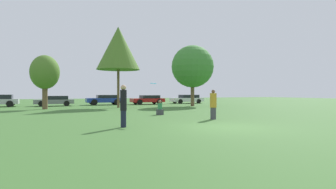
{
  "coord_description": "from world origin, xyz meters",
  "views": [
    {
      "loc": [
        -7.22,
        -10.15,
        1.54
      ],
      "look_at": [
        -1.26,
        3.29,
        1.42
      ],
      "focal_mm": 29.78,
      "sensor_mm": 36.0,
      "label": 1
    }
  ],
  "objects_px": {
    "parked_car_white": "(187,99)",
    "bystander_sitting": "(160,109)",
    "tree_2": "(193,67)",
    "parked_car_grey": "(55,101)",
    "parked_car_blue": "(105,99)",
    "parked_car_red": "(148,99)",
    "tree_0": "(45,73)",
    "person_thrower": "(123,105)",
    "frisbee": "(153,83)",
    "tree_1": "(118,48)",
    "person_catcher": "(213,105)"
  },
  "relations": [
    {
      "from": "person_thrower",
      "to": "parked_car_red",
      "type": "distance_m",
      "value": 23.42
    },
    {
      "from": "tree_2",
      "to": "parked_car_white",
      "type": "height_order",
      "value": "tree_2"
    },
    {
      "from": "person_catcher",
      "to": "bystander_sitting",
      "type": "bearing_deg",
      "value": -84.06
    },
    {
      "from": "person_catcher",
      "to": "parked_car_blue",
      "type": "bearing_deg",
      "value": -99.32
    },
    {
      "from": "parked_car_red",
      "to": "bystander_sitting",
      "type": "bearing_deg",
      "value": 73.42
    },
    {
      "from": "person_catcher",
      "to": "bystander_sitting",
      "type": "relative_size",
      "value": 1.68
    },
    {
      "from": "tree_2",
      "to": "parked_car_grey",
      "type": "relative_size",
      "value": 1.63
    },
    {
      "from": "bystander_sitting",
      "to": "parked_car_grey",
      "type": "bearing_deg",
      "value": 110.9
    },
    {
      "from": "person_thrower",
      "to": "parked_car_grey",
      "type": "bearing_deg",
      "value": 80.75
    },
    {
      "from": "person_catcher",
      "to": "frisbee",
      "type": "relative_size",
      "value": 5.61
    },
    {
      "from": "person_thrower",
      "to": "parked_car_red",
      "type": "xyz_separation_m",
      "value": [
        8.93,
        21.65,
        -0.34
      ]
    },
    {
      "from": "person_catcher",
      "to": "parked_car_red",
      "type": "xyz_separation_m",
      "value": [
        3.31,
        20.17,
        -0.21
      ]
    },
    {
      "from": "tree_2",
      "to": "parked_car_blue",
      "type": "distance_m",
      "value": 11.5
    },
    {
      "from": "person_thrower",
      "to": "parked_car_red",
      "type": "relative_size",
      "value": 0.44
    },
    {
      "from": "person_catcher",
      "to": "parked_car_red",
      "type": "relative_size",
      "value": 0.4
    },
    {
      "from": "person_catcher",
      "to": "person_thrower",
      "type": "bearing_deg",
      "value": -0.0
    },
    {
      "from": "tree_2",
      "to": "parked_car_white",
      "type": "relative_size",
      "value": 1.49
    },
    {
      "from": "frisbee",
      "to": "tree_0",
      "type": "xyz_separation_m",
      "value": [
        -4.87,
        14.81,
        1.34
      ]
    },
    {
      "from": "frisbee",
      "to": "tree_1",
      "type": "bearing_deg",
      "value": 82.85
    },
    {
      "from": "parked_car_white",
      "to": "parked_car_grey",
      "type": "bearing_deg",
      "value": 2.54
    },
    {
      "from": "parked_car_blue",
      "to": "parked_car_red",
      "type": "xyz_separation_m",
      "value": [
        5.32,
        -0.71,
        -0.04
      ]
    },
    {
      "from": "parked_car_white",
      "to": "bystander_sitting",
      "type": "bearing_deg",
      "value": 57.21
    },
    {
      "from": "parked_car_grey",
      "to": "tree_1",
      "type": "bearing_deg",
      "value": 132.51
    },
    {
      "from": "tree_1",
      "to": "tree_2",
      "type": "bearing_deg",
      "value": -0.33
    },
    {
      "from": "parked_car_blue",
      "to": "parked_car_red",
      "type": "height_order",
      "value": "parked_car_blue"
    },
    {
      "from": "bystander_sitting",
      "to": "parked_car_grey",
      "type": "xyz_separation_m",
      "value": [
        -6.16,
        16.13,
        0.19
      ]
    },
    {
      "from": "person_catcher",
      "to": "frisbee",
      "type": "xyz_separation_m",
      "value": [
        -3.89,
        -0.64,
        1.13
      ]
    },
    {
      "from": "frisbee",
      "to": "tree_2",
      "type": "distance_m",
      "value": 17.99
    },
    {
      "from": "person_thrower",
      "to": "frisbee",
      "type": "distance_m",
      "value": 2.17
    },
    {
      "from": "person_thrower",
      "to": "frisbee",
      "type": "bearing_deg",
      "value": 11.36
    },
    {
      "from": "person_catcher",
      "to": "tree_0",
      "type": "distance_m",
      "value": 16.84
    },
    {
      "from": "parked_car_red",
      "to": "tree_0",
      "type": "bearing_deg",
      "value": 26.83
    },
    {
      "from": "tree_1",
      "to": "parked_car_red",
      "type": "distance_m",
      "value": 9.74
    },
    {
      "from": "person_thrower",
      "to": "parked_car_blue",
      "type": "bearing_deg",
      "value": 66.02
    },
    {
      "from": "bystander_sitting",
      "to": "tree_0",
      "type": "distance_m",
      "value": 12.66
    },
    {
      "from": "bystander_sitting",
      "to": "tree_2",
      "type": "relative_size",
      "value": 0.15
    },
    {
      "from": "parked_car_blue",
      "to": "tree_1",
      "type": "bearing_deg",
      "value": 90.09
    },
    {
      "from": "tree_1",
      "to": "bystander_sitting",
      "type": "bearing_deg",
      "value": -87.25
    },
    {
      "from": "person_thrower",
      "to": "parked_car_blue",
      "type": "distance_m",
      "value": 22.65
    },
    {
      "from": "tree_0",
      "to": "parked_car_blue",
      "type": "bearing_deg",
      "value": 44.83
    },
    {
      "from": "tree_1",
      "to": "tree_2",
      "type": "relative_size",
      "value": 1.19
    },
    {
      "from": "frisbee",
      "to": "person_thrower",
      "type": "bearing_deg",
      "value": -153.82
    },
    {
      "from": "frisbee",
      "to": "parked_car_red",
      "type": "bearing_deg",
      "value": 70.91
    },
    {
      "from": "parked_car_blue",
      "to": "person_thrower",
      "type": "bearing_deg",
      "value": 81.26
    },
    {
      "from": "tree_2",
      "to": "parked_car_blue",
      "type": "bearing_deg",
      "value": 140.41
    },
    {
      "from": "bystander_sitting",
      "to": "parked_car_white",
      "type": "distance_m",
      "value": 20.04
    },
    {
      "from": "tree_0",
      "to": "parked_car_grey",
      "type": "height_order",
      "value": "tree_0"
    },
    {
      "from": "parked_car_blue",
      "to": "parked_car_white",
      "type": "xyz_separation_m",
      "value": [
        11.41,
        0.05,
        -0.04
      ]
    },
    {
      "from": "person_thrower",
      "to": "frisbee",
      "type": "relative_size",
      "value": 6.21
    },
    {
      "from": "tree_0",
      "to": "parked_car_grey",
      "type": "xyz_separation_m",
      "value": [
        1.02,
        6.12,
        -2.71
      ]
    }
  ]
}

